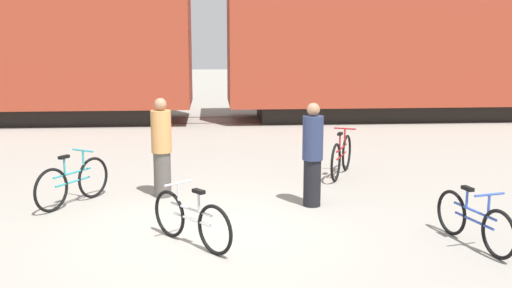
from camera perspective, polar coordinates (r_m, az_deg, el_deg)
name	(u,v)px	position (r m, az deg, el deg)	size (l,w,h in m)	color
ground_plane	(210,230)	(9.06, -4.41, -8.13)	(80.00, 80.00, 0.00)	gray
freight_train	(209,32)	(20.01, -4.49, 10.60)	(55.55, 3.16, 5.60)	black
rail_near	(210,123)	(19.51, -4.38, 2.00)	(67.55, 0.07, 0.01)	#4C4238
rail_far	(210,117)	(20.93, -4.37, 2.58)	(67.55, 0.07, 0.01)	#4C4238
bicycle_silver	(191,220)	(8.33, -6.20, -7.20)	(1.12, 1.32, 0.85)	black
bicycle_maroon	(341,156)	(12.38, 8.14, -1.18)	(0.79, 1.67, 0.96)	black
bicycle_teal	(73,182)	(10.68, -17.03, -3.52)	(0.95, 1.48, 0.91)	black
bicycle_blue	(474,221)	(8.79, 20.03, -6.93)	(0.51, 1.63, 0.82)	black
person_in_tan	(162,148)	(10.73, -8.98, -0.36)	(0.36, 0.36, 1.78)	#514C47
person_in_navy	(313,155)	(10.06, 5.41, -1.03)	(0.35, 0.35, 1.76)	black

